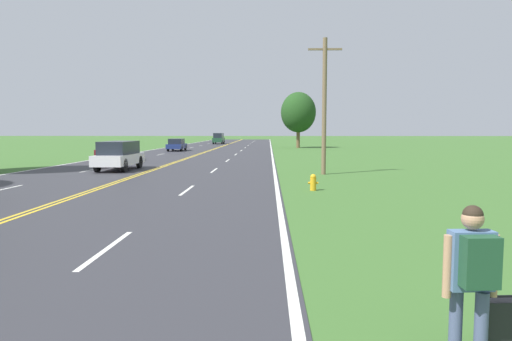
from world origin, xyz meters
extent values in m
cube|color=silver|center=(3.73, 7.50, 0.01)|extent=(0.12, 3.00, 0.00)
cube|color=silver|center=(3.73, 16.50, 0.01)|extent=(0.12, 3.00, 0.00)
cube|color=silver|center=(3.73, 25.50, 0.01)|extent=(0.12, 3.00, 0.00)
cube|color=silver|center=(3.73, 34.50, 0.01)|extent=(0.12, 3.00, 0.00)
cube|color=silver|center=(3.73, 43.50, 0.01)|extent=(0.12, 3.00, 0.00)
cube|color=silver|center=(3.73, 52.50, 0.01)|extent=(0.12, 3.00, 0.00)
cube|color=silver|center=(3.73, 61.50, 0.01)|extent=(0.12, 3.00, 0.00)
cube|color=silver|center=(3.73, 70.50, 0.01)|extent=(0.12, 3.00, 0.00)
cube|color=silver|center=(3.73, 79.50, 0.01)|extent=(0.12, 3.00, 0.00)
cube|color=silver|center=(3.73, 88.50, 0.01)|extent=(0.12, 3.00, 0.00)
cube|color=silver|center=(3.73, 97.50, 0.01)|extent=(0.12, 3.00, 0.00)
cube|color=silver|center=(3.73, 106.50, 0.01)|extent=(0.12, 3.00, 0.00)
cube|color=silver|center=(-3.73, 16.50, 0.01)|extent=(0.12, 3.00, 0.00)
cube|color=silver|center=(-3.73, 25.50, 0.01)|extent=(0.12, 3.00, 0.00)
cube|color=silver|center=(-3.73, 34.50, 0.01)|extent=(0.12, 3.00, 0.00)
cube|color=silver|center=(-3.73, 43.50, 0.01)|extent=(0.12, 3.00, 0.00)
cube|color=silver|center=(-3.73, 52.50, 0.01)|extent=(0.12, 3.00, 0.00)
cube|color=silver|center=(-3.73, 61.50, 0.01)|extent=(0.12, 3.00, 0.00)
cube|color=silver|center=(-3.73, 70.50, 0.01)|extent=(0.12, 3.00, 0.00)
cube|color=silver|center=(-3.73, 79.50, 0.01)|extent=(0.12, 3.00, 0.00)
cube|color=silver|center=(-3.73, 88.50, 0.01)|extent=(0.12, 3.00, 0.00)
cube|color=silver|center=(-3.73, 97.50, 0.01)|extent=(0.12, 3.00, 0.00)
cube|color=silver|center=(-3.73, 106.50, 0.01)|extent=(0.12, 3.00, 0.00)
cylinder|color=#475175|center=(8.88, 3.19, 0.40)|extent=(0.13, 0.13, 0.79)
cylinder|color=#475175|center=(9.07, 3.05, 0.40)|extent=(0.13, 0.13, 0.79)
cube|color=#4C6B93|center=(8.98, 3.12, 1.09)|extent=(0.44, 0.21, 0.60)
sphere|color=tan|center=(8.98, 3.12, 1.51)|extent=(0.21, 0.21, 0.21)
sphere|color=#2D2319|center=(8.98, 3.12, 1.54)|extent=(0.20, 0.20, 0.20)
cylinder|color=tan|center=(8.74, 3.10, 1.03)|extent=(0.09, 0.09, 0.63)
cylinder|color=tan|center=(9.21, 3.14, 1.03)|extent=(0.09, 0.09, 0.63)
cube|color=#1E472D|center=(8.99, 2.95, 1.12)|extent=(0.36, 0.19, 0.50)
cube|color=black|center=(9.34, 3.23, 0.32)|extent=(0.40, 0.19, 0.65)
cylinder|color=black|center=(9.34, 3.23, 0.69)|extent=(0.28, 0.04, 0.02)
cylinder|color=gold|center=(8.74, 16.64, 0.25)|extent=(0.24, 0.24, 0.50)
sphere|color=gold|center=(8.74, 16.64, 0.54)|extent=(0.23, 0.23, 0.23)
cylinder|color=gold|center=(8.90, 16.64, 0.30)|extent=(0.08, 0.08, 0.08)
cylinder|color=gold|center=(8.58, 16.64, 0.30)|extent=(0.08, 0.08, 0.08)
cylinder|color=brown|center=(9.95, 23.37, 3.64)|extent=(0.24, 0.24, 7.28)
cube|color=brown|center=(9.95, 23.37, 6.68)|extent=(1.80, 0.12, 0.10)
cylinder|color=brown|center=(11.04, 61.57, 1.42)|extent=(0.48, 0.48, 2.84)
ellipsoid|color=#1E4219|center=(11.04, 61.57, 4.87)|extent=(4.79, 4.79, 5.50)
cylinder|color=black|center=(-2.77, 27.19, 0.40)|extent=(0.21, 0.79, 0.79)
cylinder|color=black|center=(-1.21, 27.17, 0.40)|extent=(0.21, 0.79, 0.79)
cylinder|color=black|center=(-2.81, 24.28, 0.40)|extent=(0.21, 0.79, 0.79)
cylinder|color=black|center=(-1.25, 24.26, 0.40)|extent=(0.21, 0.79, 0.79)
cube|color=white|center=(-2.01, 25.73, 0.66)|extent=(1.82, 4.73, 0.61)
cube|color=#1E232D|center=(-2.01, 25.73, 1.35)|extent=(1.59, 3.31, 0.77)
cylinder|color=black|center=(-5.25, 34.47, 0.33)|extent=(0.21, 0.66, 0.66)
cylinder|color=black|center=(-3.75, 34.46, 0.33)|extent=(0.21, 0.66, 0.66)
cylinder|color=black|center=(-5.28, 31.45, 0.33)|extent=(0.21, 0.66, 0.66)
cylinder|color=black|center=(-3.78, 31.43, 0.33)|extent=(0.21, 0.66, 0.66)
cube|color=maroon|center=(-4.52, 32.95, 0.65)|extent=(1.75, 4.90, 0.71)
cube|color=#1E232D|center=(-4.52, 32.76, 1.27)|extent=(1.52, 2.70, 0.52)
cylinder|color=black|center=(-4.52, 53.01, 0.34)|extent=(0.21, 0.68, 0.67)
cylinder|color=black|center=(-3.02, 53.04, 0.34)|extent=(0.21, 0.68, 0.67)
cylinder|color=black|center=(-4.48, 50.21, 0.34)|extent=(0.21, 0.68, 0.67)
cylinder|color=black|center=(-2.97, 50.23, 0.34)|extent=(0.21, 0.68, 0.67)
cube|color=navy|center=(-3.75, 51.62, 0.56)|extent=(1.78, 4.55, 0.52)
cube|color=#1E232D|center=(-3.74, 51.44, 1.13)|extent=(1.55, 2.51, 0.61)
cylinder|color=black|center=(-2.63, 80.90, 0.36)|extent=(0.23, 0.73, 0.72)
cylinder|color=black|center=(-1.11, 80.85, 0.36)|extent=(0.23, 0.73, 0.72)
cylinder|color=black|center=(-2.72, 78.38, 0.36)|extent=(0.23, 0.73, 0.72)
cylinder|color=black|center=(-1.20, 78.32, 0.36)|extent=(0.23, 0.73, 0.72)
cube|color=#1E472D|center=(-1.91, 79.61, 0.70)|extent=(1.86, 4.14, 0.75)
cube|color=#1E232D|center=(-1.91, 79.61, 1.50)|extent=(1.61, 2.91, 0.85)
camera|label=1|loc=(6.96, -1.36, 2.37)|focal=32.00mm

